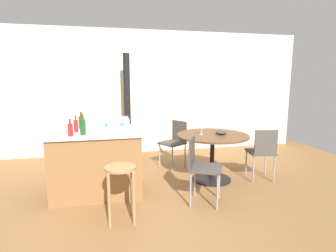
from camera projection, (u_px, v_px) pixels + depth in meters
ground_plane at (146, 202)px, 3.56m from camera, size 8.80×8.80×0.00m
back_wall at (129, 93)px, 5.87m from camera, size 8.00×0.10×2.70m
kitchen_island at (97, 162)px, 3.82m from camera, size 1.27×0.90×0.92m
wooden_stool at (121, 180)px, 3.03m from camera, size 0.36×0.36×0.65m
dining_table at (212, 145)px, 4.29m from camera, size 1.15×1.15×0.76m
folding_chair_near at (175, 140)px, 4.99m from camera, size 0.55×0.55×0.86m
folding_chair_far at (201, 164)px, 3.48m from camera, size 0.54×0.54×0.88m
folding_chair_left at (262, 150)px, 4.27m from camera, size 0.46×0.46×0.86m
wood_stove at (128, 134)px, 5.51m from camera, size 0.44×0.45×2.15m
toolbox at (114, 123)px, 3.92m from camera, size 0.44×0.25×0.17m
bottle_0 at (76, 126)px, 3.64m from camera, size 0.06×0.06×0.23m
bottle_1 at (63, 129)px, 3.39m from camera, size 0.08×0.08×0.23m
bottle_2 at (70, 129)px, 3.36m from camera, size 0.06×0.06×0.22m
bottle_3 at (83, 127)px, 3.42m from camera, size 0.07×0.07×0.28m
bottle_4 at (88, 126)px, 3.60m from camera, size 0.06×0.06×0.21m
bottle_5 at (81, 122)px, 3.92m from camera, size 0.08×0.08×0.25m
cup_0 at (88, 127)px, 3.75m from camera, size 0.12×0.08×0.10m
cup_1 at (69, 126)px, 3.85m from camera, size 0.11×0.07×0.08m
cup_2 at (59, 130)px, 3.51m from camera, size 0.11×0.07×0.10m
wine_glass at (201, 128)px, 4.23m from camera, size 0.07×0.07×0.14m
serving_bowl at (221, 132)px, 4.25m from camera, size 0.18×0.18×0.07m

